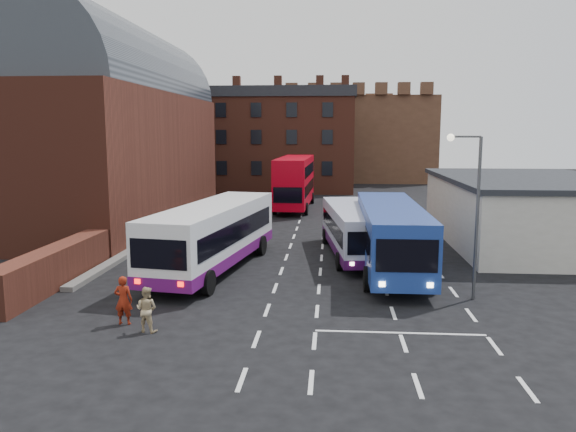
# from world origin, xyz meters

# --- Properties ---
(ground) EXTENTS (180.00, 180.00, 0.00)m
(ground) POSITION_xyz_m (0.00, 0.00, 0.00)
(ground) COLOR black
(railway_station) EXTENTS (12.00, 28.00, 16.00)m
(railway_station) POSITION_xyz_m (-15.50, 21.00, 7.64)
(railway_station) COLOR #602B1E
(railway_station) RESTS_ON ground
(forecourt_wall) EXTENTS (1.20, 10.00, 1.80)m
(forecourt_wall) POSITION_xyz_m (-10.20, 2.00, 0.90)
(forecourt_wall) COLOR #602B1E
(forecourt_wall) RESTS_ON ground
(cream_building) EXTENTS (10.40, 16.40, 4.25)m
(cream_building) POSITION_xyz_m (15.00, 14.00, 2.16)
(cream_building) COLOR beige
(cream_building) RESTS_ON ground
(brick_terrace) EXTENTS (22.00, 10.00, 11.00)m
(brick_terrace) POSITION_xyz_m (-6.00, 46.00, 5.50)
(brick_terrace) COLOR brown
(brick_terrace) RESTS_ON ground
(castle_keep) EXTENTS (22.00, 22.00, 12.00)m
(castle_keep) POSITION_xyz_m (6.00, 66.00, 6.00)
(castle_keep) COLOR brown
(castle_keep) RESTS_ON ground
(bus_white_outbound) EXTENTS (4.75, 12.73, 3.39)m
(bus_white_outbound) POSITION_xyz_m (-3.50, 5.64, 2.00)
(bus_white_outbound) COLOR white
(bus_white_outbound) RESTS_ON ground
(bus_white_inbound) EXTENTS (3.55, 10.59, 2.83)m
(bus_white_inbound) POSITION_xyz_m (3.74, 9.38, 1.67)
(bus_white_inbound) COLOR silver
(bus_white_inbound) RESTS_ON ground
(bus_blue) EXTENTS (3.14, 12.41, 3.39)m
(bus_blue) POSITION_xyz_m (5.57, 6.21, 2.00)
(bus_blue) COLOR navy
(bus_blue) RESTS_ON ground
(bus_red_double) EXTENTS (3.30, 11.98, 4.76)m
(bus_red_double) POSITION_xyz_m (-0.86, 29.06, 2.53)
(bus_red_double) COLOR #BE0012
(bus_red_double) RESTS_ON ground
(street_lamp) EXTENTS (1.42, 0.37, 6.99)m
(street_lamp) POSITION_xyz_m (8.36, 1.38, 4.22)
(street_lamp) COLOR #4E4E50
(street_lamp) RESTS_ON ground
(pedestrian_red) EXTENTS (0.68, 0.45, 1.84)m
(pedestrian_red) POSITION_xyz_m (-5.10, -2.85, 0.92)
(pedestrian_red) COLOR maroon
(pedestrian_red) RESTS_ON ground
(pedestrian_beige) EXTENTS (0.91, 0.78, 1.64)m
(pedestrian_beige) POSITION_xyz_m (-4.00, -3.54, 0.82)
(pedestrian_beige) COLOR tan
(pedestrian_beige) RESTS_ON ground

